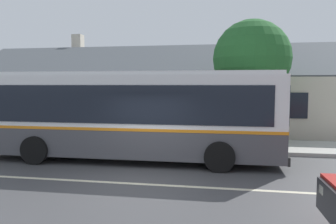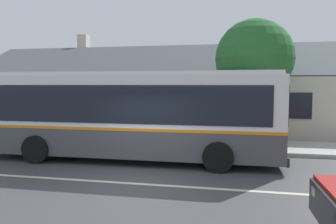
# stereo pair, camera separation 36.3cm
# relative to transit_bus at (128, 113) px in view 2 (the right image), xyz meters

# --- Properties ---
(ground_plane) EXTENTS (300.00, 300.00, 0.00)m
(ground_plane) POSITION_rel_transit_bus_xyz_m (1.15, -2.90, -1.75)
(ground_plane) COLOR #424244
(sidewalk_far) EXTENTS (60.00, 3.00, 0.15)m
(sidewalk_far) POSITION_rel_transit_bus_xyz_m (1.15, 3.10, -1.68)
(sidewalk_far) COLOR #ADAAA3
(sidewalk_far) RESTS_ON ground
(lane_divider_stripe) EXTENTS (60.00, 0.16, 0.01)m
(lane_divider_stripe) POSITION_rel_transit_bus_xyz_m (1.15, -2.90, -1.75)
(lane_divider_stripe) COLOR beige
(lane_divider_stripe) RESTS_ON ground
(community_building) EXTENTS (23.49, 9.66, 6.47)m
(community_building) POSITION_rel_transit_bus_xyz_m (-0.95, 10.34, -0.00)
(community_building) COLOR beige
(community_building) RESTS_ON ground
(transit_bus) EXTENTS (11.14, 2.82, 3.26)m
(transit_bus) POSITION_rel_transit_bus_xyz_m (0.00, 0.00, 0.00)
(transit_bus) COLOR #47474C
(transit_bus) RESTS_ON ground
(street_tree_primary) EXTENTS (3.56, 3.56, 5.78)m
(street_tree_primary) POSITION_rel_transit_bus_xyz_m (4.73, 4.09, 2.11)
(street_tree_primary) COLOR #4C3828
(street_tree_primary) RESTS_ON ground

